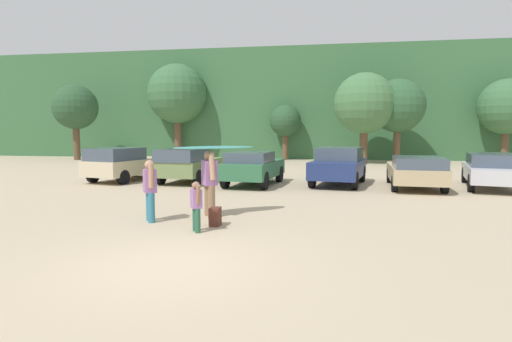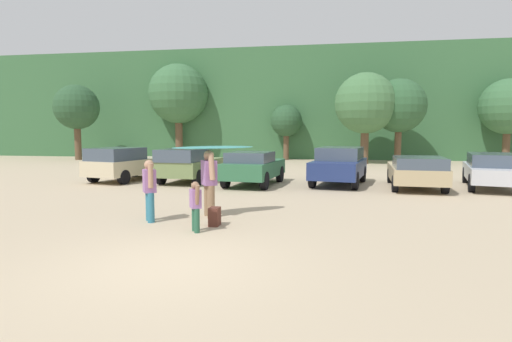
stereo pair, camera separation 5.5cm
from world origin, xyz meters
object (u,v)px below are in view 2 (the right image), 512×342
parked_car_champagne (126,163)px  parked_car_tan (416,171)px  parked_car_silver (491,169)px  person_child (196,204)px  person_adult (209,179)px  parked_car_forest_green (253,167)px  surfboard_teal (214,147)px  backpack_dropped (215,217)px  parked_car_olive_green (189,164)px  parked_car_navy (339,165)px  person_companion (150,187)px

parked_car_champagne → parked_car_tan: parked_car_champagne is taller
parked_car_silver → person_child: 13.00m
parked_car_silver → person_adult: bearing=140.0°
parked_car_silver → parked_car_champagne: bearing=103.1°
parked_car_forest_green → surfboard_teal: 6.57m
parked_car_tan → backpack_dropped: parked_car_tan is taller
backpack_dropped → surfboard_teal: bearing=105.8°
parked_car_olive_green → person_child: (3.22, -8.83, -0.15)m
parked_car_silver → person_child: bearing=146.5°
parked_car_silver → person_child: parked_car_silver is taller
parked_car_champagne → parked_car_navy: 9.64m
parked_car_tan → parked_car_olive_green: bearing=91.7°
person_adult → person_child: (0.18, -1.72, -0.36)m
parked_car_tan → surfboard_teal: surfboard_teal is taller
parked_car_champagne → parked_car_forest_green: bearing=-82.0°
parked_car_champagne → parked_car_silver: parked_car_champagne is taller
parked_car_tan → person_child: 10.56m
parked_car_champagne → person_companion: person_companion is taller
parked_car_forest_green → backpack_dropped: 7.66m
parked_car_champagne → backpack_dropped: parked_car_champagne is taller
person_adult → parked_car_silver: bearing=-175.5°
person_companion → surfboard_teal: bearing=-178.9°
parked_car_champagne → person_child: (6.27, -8.87, -0.15)m
person_child → parked_car_olive_green: bearing=-103.1°
parked_car_forest_green → person_companion: bearing=176.3°
parked_car_tan → person_child: size_ratio=3.89×
parked_car_champagne → person_child: bearing=-131.4°
person_adult → surfboard_teal: size_ratio=0.80×
parked_car_navy → parked_car_silver: (5.96, -0.08, -0.09)m
parked_car_champagne → person_adult: person_adult is taller
parked_car_olive_green → backpack_dropped: parked_car_olive_green is taller
parked_car_olive_green → surfboard_teal: size_ratio=1.83×
parked_car_forest_green → person_adult: size_ratio=2.33×
parked_car_silver → surfboard_teal: size_ratio=2.21×
person_adult → backpack_dropped: 1.38m
backpack_dropped → parked_car_navy: bearing=69.8°
parked_car_champagne → surfboard_teal: bearing=-125.4°
person_child → parked_car_navy: bearing=-143.4°
person_child → surfboard_teal: size_ratio=0.52×
parked_car_champagne → surfboard_teal: (6.20, -7.05, 1.06)m
parked_car_champagne → parked_car_tan: size_ratio=0.99×
parked_car_champagne → person_child: 10.86m
parked_car_champagne → person_child: size_ratio=3.86×
parked_car_navy → person_child: bearing=169.9°
parked_car_navy → backpack_dropped: size_ratio=9.65×
parked_car_forest_green → parked_car_silver: bearing=-79.3°
parked_car_champagne → person_adult: bearing=-126.3°
parked_car_olive_green → parked_car_navy: bearing=-83.1°
parked_car_forest_green → surfboard_teal: size_ratio=1.86×
parked_car_navy → parked_car_forest_green: bearing=113.3°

